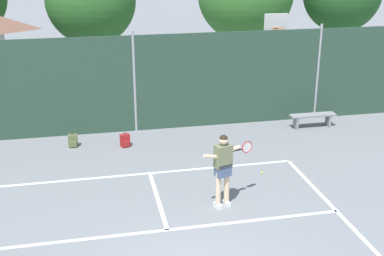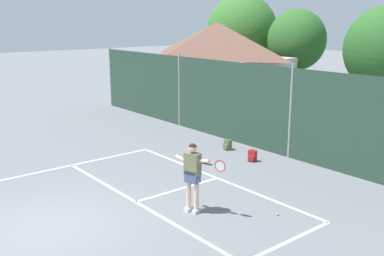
# 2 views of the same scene
# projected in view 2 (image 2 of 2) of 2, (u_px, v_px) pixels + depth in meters

# --- Properties ---
(ground_plane) EXTENTS (120.00, 120.00, 0.00)m
(ground_plane) POSITION_uv_depth(u_px,v_px,m) (48.00, 228.00, 10.79)
(ground_plane) COLOR slate
(court_markings) EXTENTS (8.30, 11.10, 0.01)m
(court_markings) POSITION_uv_depth(u_px,v_px,m) (73.00, 220.00, 11.19)
(court_markings) COLOR white
(court_markings) RESTS_ON ground
(chainlink_fence) EXTENTS (26.09, 0.09, 3.40)m
(chainlink_fence) POSITION_uv_depth(u_px,v_px,m) (291.00, 113.00, 15.92)
(chainlink_fence) COLOR #284233
(chainlink_fence) RESTS_ON ground
(clubhouse_building) EXTENTS (7.34, 5.54, 4.74)m
(clubhouse_building) POSITION_uv_depth(u_px,v_px,m) (217.00, 65.00, 24.33)
(clubhouse_building) COLOR beige
(clubhouse_building) RESTS_ON ground
(tennis_player) EXTENTS (1.36, 0.57, 1.85)m
(tennis_player) POSITION_uv_depth(u_px,v_px,m) (193.00, 171.00, 11.42)
(tennis_player) COLOR silver
(tennis_player) RESTS_ON ground
(tennis_ball) EXTENTS (0.07, 0.07, 0.07)m
(tennis_ball) POSITION_uv_depth(u_px,v_px,m) (277.00, 214.00, 11.45)
(tennis_ball) COLOR #CCE033
(tennis_ball) RESTS_ON ground
(backpack_olive) EXTENTS (0.29, 0.25, 0.46)m
(backpack_olive) POSITION_uv_depth(u_px,v_px,m) (228.00, 145.00, 17.19)
(backpack_olive) COLOR #566038
(backpack_olive) RESTS_ON ground
(backpack_red) EXTENTS (0.32, 0.31, 0.46)m
(backpack_red) POSITION_uv_depth(u_px,v_px,m) (252.00, 156.00, 15.79)
(backpack_red) COLOR maroon
(backpack_red) RESTS_ON ground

